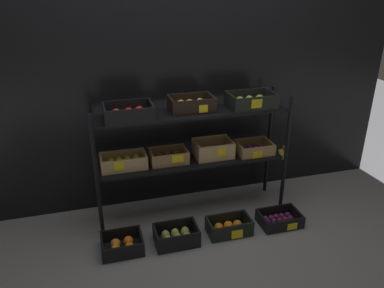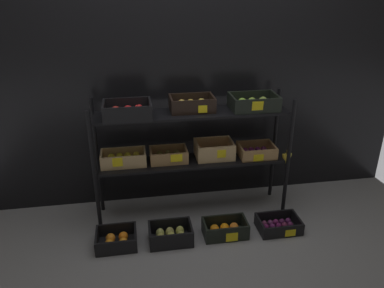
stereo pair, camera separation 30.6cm
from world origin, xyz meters
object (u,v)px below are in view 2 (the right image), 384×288
Objects in this scene: crate_ground_center_orange at (225,230)px; crate_ground_plum at (278,226)px; crate_ground_orange at (117,240)px; display_rack at (192,136)px; crate_ground_pear at (171,235)px.

crate_ground_center_orange is 1.03× the size of crate_ground_plum.
crate_ground_orange is 0.91× the size of crate_ground_plum.
crate_ground_orange is (-0.65, -0.37, -0.68)m from display_rack.
display_rack reaches higher than crate_ground_center_orange.
display_rack is 4.91× the size of crate_ground_plum.
crate_ground_pear is at bearing -2.54° from crate_ground_orange.
crate_ground_orange is 0.89× the size of crate_ground_center_orange.
display_rack is at bearing 59.10° from crate_ground_pear.
crate_ground_center_orange is at bearing -0.94° from crate_ground_orange.
crate_ground_plum is at bearing 0.16° from crate_ground_pear.
crate_ground_center_orange reaches higher than crate_ground_orange.
display_rack is 1.01m from crate_ground_orange.
display_rack reaches higher than crate_ground_pear.
crate_ground_plum is (0.89, 0.00, -0.02)m from crate_ground_pear.
display_rack is at bearing 29.60° from crate_ground_orange.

